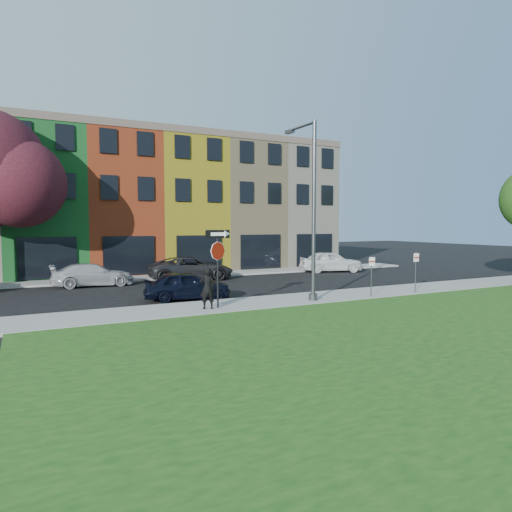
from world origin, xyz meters
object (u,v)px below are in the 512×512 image
sedan_near (187,286)px  man (208,288)px  street_lamp (311,211)px  stop_sign (218,253)px

sedan_near → man: bearing=-171.7°
sedan_near → street_lamp: 6.81m
stop_sign → man: bearing=-177.6°
stop_sign → sedan_near: 3.61m
man → street_lamp: 6.04m
street_lamp → stop_sign: bearing=179.7°
stop_sign → street_lamp: street_lamp is taller
man → sedan_near: bearing=-80.3°
man → sedan_near: man is taller
sedan_near → street_lamp: bearing=-110.8°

